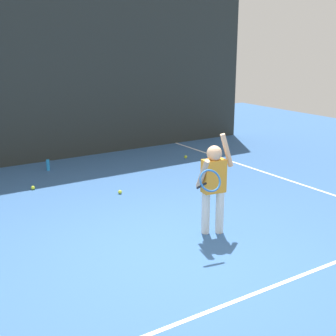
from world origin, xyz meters
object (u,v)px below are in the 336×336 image
(tennis_ball_3, at_px, (186,157))
(tennis_ball_4, at_px, (120,192))
(water_bottle, at_px, (48,165))
(tennis_player, at_px, (213,182))
(tennis_ball_2, at_px, (33,188))

(tennis_ball_3, bearing_deg, tennis_ball_4, -149.22)
(water_bottle, relative_size, tennis_ball_4, 3.33)
(tennis_player, height_order, tennis_ball_3, tennis_player)
(tennis_player, xyz_separation_m, tennis_ball_4, (-0.29, 2.14, -0.69))
(water_bottle, bearing_deg, tennis_ball_2, -120.83)
(tennis_ball_2, bearing_deg, tennis_player, -65.14)
(tennis_player, xyz_separation_m, tennis_ball_2, (-1.46, 3.16, -0.69))
(tennis_player, height_order, tennis_ball_4, tennis_player)
(water_bottle, xyz_separation_m, tennis_ball_2, (-0.63, -1.05, -0.08))
(tennis_player, xyz_separation_m, water_bottle, (-0.84, 4.21, -0.62))
(water_bottle, height_order, tennis_ball_3, water_bottle)
(tennis_ball_3, bearing_deg, water_bottle, 166.33)
(tennis_player, distance_m, tennis_ball_2, 3.55)
(tennis_player, relative_size, tennis_ball_3, 20.46)
(tennis_player, relative_size, tennis_ball_2, 20.46)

